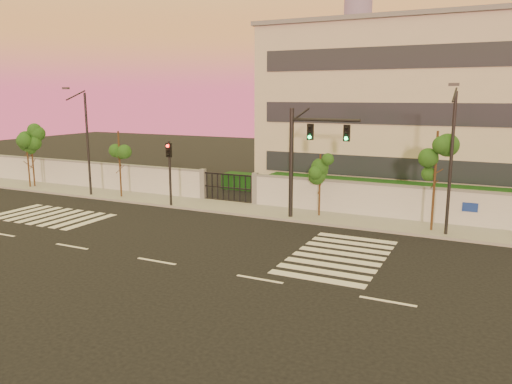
# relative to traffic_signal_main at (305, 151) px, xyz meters

# --- Properties ---
(ground) EXTENTS (120.00, 120.00, 0.00)m
(ground) POSITION_rel_traffic_signal_main_xyz_m (-3.24, -9.67, -4.08)
(ground) COLOR black
(ground) RESTS_ON ground
(sidewalk) EXTENTS (60.00, 3.00, 0.15)m
(sidewalk) POSITION_rel_traffic_signal_main_xyz_m (-3.24, 0.83, -4.00)
(sidewalk) COLOR gray
(sidewalk) RESTS_ON ground
(perimeter_wall) EXTENTS (60.00, 0.36, 2.20)m
(perimeter_wall) POSITION_rel_traffic_signal_main_xyz_m (-3.14, 2.33, -3.01)
(perimeter_wall) COLOR #B4B7BC
(perimeter_wall) RESTS_ON ground
(hedge_row) EXTENTS (41.00, 4.25, 1.80)m
(hedge_row) POSITION_rel_traffic_signal_main_xyz_m (-2.07, 5.07, -3.26)
(hedge_row) COLOR #10330F
(hedge_row) RESTS_ON ground
(institutional_building) EXTENTS (24.40, 12.40, 12.25)m
(institutional_building) POSITION_rel_traffic_signal_main_xyz_m (5.76, 12.32, 2.08)
(institutional_building) COLOR beige
(institutional_building) RESTS_ON ground
(road_markings) EXTENTS (57.00, 7.62, 0.02)m
(road_markings) POSITION_rel_traffic_signal_main_xyz_m (-4.82, -5.91, -4.07)
(road_markings) COLOR silver
(road_markings) RESTS_ON ground
(street_tree_a) EXTENTS (1.46, 1.16, 4.86)m
(street_tree_a) POSITION_rel_traffic_signal_main_xyz_m (-22.68, 0.64, -0.50)
(street_tree_a) COLOR #382314
(street_tree_a) RESTS_ON ground
(street_tree_b) EXTENTS (1.44, 1.15, 4.19)m
(street_tree_b) POSITION_rel_traffic_signal_main_xyz_m (-22.80, 0.31, -0.99)
(street_tree_b) COLOR #382314
(street_tree_b) RESTS_ON ground
(street_tree_c) EXTENTS (1.46, 1.16, 4.75)m
(street_tree_c) POSITION_rel_traffic_signal_main_xyz_m (-13.78, 0.40, -0.58)
(street_tree_c) COLOR #382314
(street_tree_c) RESTS_ON ground
(street_tree_d) EXTENTS (1.31, 1.04, 3.81)m
(street_tree_d) POSITION_rel_traffic_signal_main_xyz_m (0.63, 1.03, -1.27)
(street_tree_d) COLOR #382314
(street_tree_d) RESTS_ON ground
(street_tree_e) EXTENTS (1.53, 1.22, 5.37)m
(street_tree_e) POSITION_rel_traffic_signal_main_xyz_m (7.04, 0.48, -0.12)
(street_tree_e) COLOR #382314
(street_tree_e) RESTS_ON ground
(traffic_signal_main) EXTENTS (4.08, 0.39, 6.45)m
(traffic_signal_main) POSITION_rel_traffic_signal_main_xyz_m (0.00, 0.00, 0.00)
(traffic_signal_main) COLOR black
(traffic_signal_main) RESTS_ON ground
(traffic_signal_secondary) EXTENTS (0.34, 0.33, 4.31)m
(traffic_signal_secondary) POSITION_rel_traffic_signal_main_xyz_m (-8.95, -0.51, -1.34)
(traffic_signal_secondary) COLOR black
(traffic_signal_secondary) RESTS_ON ground
(streetlight_west) EXTENTS (0.46, 1.85, 7.69)m
(streetlight_west) POSITION_rel_traffic_signal_main_xyz_m (-16.25, -0.18, 0.08)
(streetlight_west) COLOR black
(streetlight_west) RESTS_ON ground
(streetlight_east) EXTENTS (0.46, 1.85, 7.71)m
(streetlight_east) POSITION_rel_traffic_signal_main_xyz_m (7.79, -0.21, 0.09)
(streetlight_east) COLOR black
(streetlight_east) RESTS_ON ground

